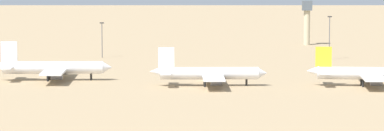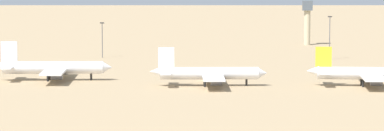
{
  "view_description": "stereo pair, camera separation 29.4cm",
  "coord_description": "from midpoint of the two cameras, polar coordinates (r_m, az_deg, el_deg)",
  "views": [
    {
      "loc": [
        27.49,
        -296.06,
        36.48
      ],
      "look_at": [
        -3.52,
        -7.27,
        6.0
      ],
      "focal_mm": 82.78,
      "sensor_mm": 36.0,
      "label": 1
    },
    {
      "loc": [
        27.78,
        -296.03,
        36.48
      ],
      "look_at": [
        -3.52,
        -7.27,
        6.0
      ],
      "focal_mm": 82.78,
      "sensor_mm": 36.0,
      "label": 2
    }
  ],
  "objects": [
    {
      "name": "parked_jet_white_2",
      "position": [
        285.71,
        1.07,
        -0.51
      ],
      "size": [
        38.16,
        32.36,
        12.6
      ],
      "rotation": [
        0.0,
        0.0,
        0.13
      ],
      "color": "white",
      "rests_on": "ground"
    },
    {
      "name": "control_tower",
      "position": [
        452.51,
        7.45,
        3.04
      ],
      "size": [
        5.2,
        5.2,
        22.55
      ],
      "color": "#C6B793",
      "rests_on": "ground"
    },
    {
      "name": "ground",
      "position": [
        299.56,
        0.85,
        -1.0
      ],
      "size": [
        4000.0,
        4000.0,
        0.0
      ],
      "primitive_type": "plane",
      "color": "#9E8460"
    },
    {
      "name": "light_pole_mid",
      "position": [
        383.2,
        -5.78,
        1.83
      ],
      "size": [
        1.8,
        0.5,
        15.29
      ],
      "color": "#59595E",
      "rests_on": "ground"
    },
    {
      "name": "light_pole_west",
      "position": [
        377.01,
        8.88,
        1.96
      ],
      "size": [
        1.8,
        0.5,
        18.4
      ],
      "color": "#59595E",
      "rests_on": "ground"
    },
    {
      "name": "parked_jet_yellow_3",
      "position": [
        290.72,
        11.17,
        -0.5
      ],
      "size": [
        38.53,
        32.31,
        12.74
      ],
      "rotation": [
        0.0,
        0.0,
        0.03
      ],
      "color": "white",
      "rests_on": "ground"
    },
    {
      "name": "parked_jet_white_1",
      "position": [
        304.12,
        -8.98,
        -0.14
      ],
      "size": [
        40.59,
        34.48,
        13.41
      ],
      "rotation": [
        0.0,
        0.0,
        0.14
      ],
      "color": "white",
      "rests_on": "ground"
    }
  ]
}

